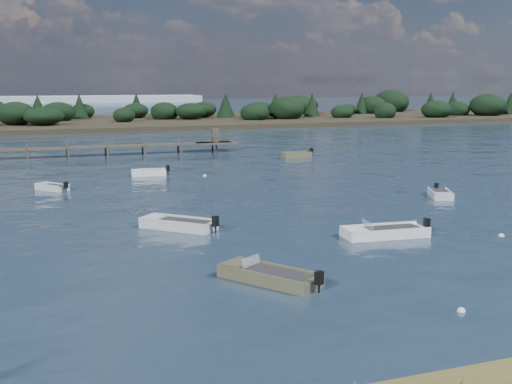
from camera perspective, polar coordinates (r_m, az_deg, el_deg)
name	(u,v)px	position (r m, az deg, el deg)	size (l,w,h in m)	color
ground	(162,143)	(88.37, -8.36, 4.32)	(400.00, 400.00, 0.00)	#162535
tender_far_grey	(52,188)	(52.46, -17.66, 0.31)	(2.58, 2.88, 1.00)	silver
tender_far_grey_b	(296,156)	(71.44, 3.62, 3.24)	(3.69, 1.44, 1.26)	#676444
tender_far_white	(149,174)	(58.37, -9.51, 1.60)	(3.43, 1.49, 1.16)	silver
dinghy_near_olive	(269,278)	(27.58, 1.17, -7.64)	(3.84, 4.65, 1.18)	#676444
dinghy_mid_grey	(178,226)	(37.38, -6.91, -3.00)	(4.29, 4.24, 1.20)	silver
dinghy_mid_white_a	(384,234)	(35.95, 11.35, -3.66)	(5.09, 2.18, 1.17)	silver
dinghy_extra_a	(440,195)	(48.93, 16.07, -0.28)	(2.53, 3.33, 0.99)	silver
buoy_a	(461,311)	(25.38, 17.78, -10.08)	(0.32, 0.32, 0.32)	silver
buoy_b	(501,236)	(37.88, 20.98, -3.67)	(0.32, 0.32, 0.32)	silver
buoy_c	(185,228)	(37.46, -6.33, -3.21)	(0.32, 0.32, 0.32)	silver
buoy_e	(205,176)	(57.54, -4.59, 1.43)	(0.32, 0.32, 0.32)	silver
far_headland	(241,112)	(133.39, -1.37, 7.13)	(190.00, 40.00, 5.80)	black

